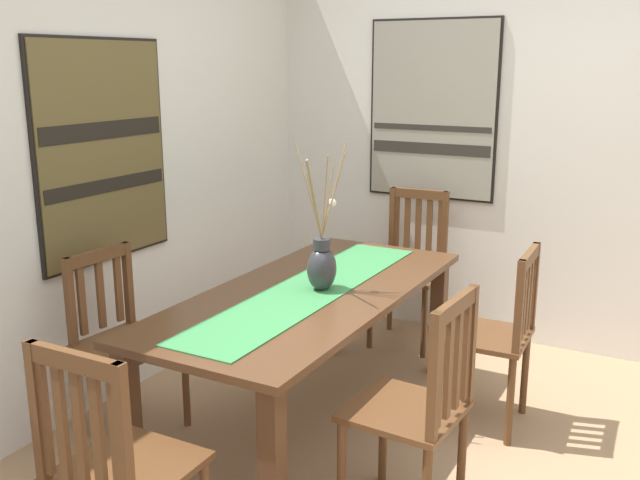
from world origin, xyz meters
TOP-DOWN VIEW (x-y plane):
  - ground_plane at (0.00, 0.00)m, footprint 6.40×6.40m
  - wall_back at (0.00, 1.86)m, footprint 6.40×0.12m
  - wall_side at (1.86, 0.00)m, footprint 0.12×6.40m
  - dining_table at (0.16, 0.70)m, footprint 1.96×0.86m
  - table_runner at (0.16, 0.70)m, footprint 1.80×0.36m
  - centerpiece_vase at (0.19, 0.65)m, footprint 0.29×0.26m
  - chair_0 at (0.62, -0.11)m, footprint 0.44×0.44m
  - chair_1 at (-0.31, -0.05)m, footprint 0.44×0.44m
  - chair_2 at (1.48, 0.69)m, footprint 0.44×0.44m
  - chair_3 at (-0.30, 1.49)m, footprint 0.45×0.45m
  - chair_4 at (-1.20, 0.67)m, footprint 0.43×0.43m
  - painting_on_back_wall at (-0.05, 1.79)m, footprint 0.88×0.05m
  - painting_on_side_wall at (1.79, 0.69)m, footprint 0.05×0.87m

SIDE VIEW (x-z plane):
  - ground_plane at x=0.00m, z-range -0.03..0.00m
  - chair_3 at x=-0.30m, z-range 0.03..0.94m
  - chair_0 at x=0.62m, z-range 0.03..0.96m
  - chair_1 at x=-0.31m, z-range 0.02..0.99m
  - chair_4 at x=-1.20m, z-range 0.03..0.99m
  - chair_2 at x=1.48m, z-range 0.02..1.01m
  - dining_table at x=0.16m, z-range 0.26..0.98m
  - table_runner at x=0.16m, z-range 0.72..0.73m
  - centerpiece_vase at x=0.19m, z-range 0.50..1.21m
  - wall_back at x=0.00m, z-range 0.00..2.70m
  - wall_side at x=1.86m, z-range 0.00..2.70m
  - painting_on_back_wall at x=-0.05m, z-range 0.78..1.92m
  - painting_on_side_wall at x=1.79m, z-range 0.91..2.07m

